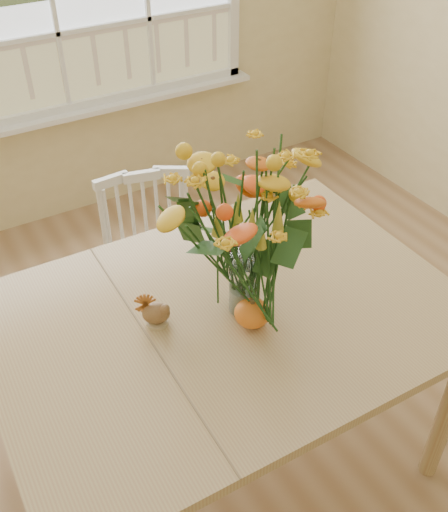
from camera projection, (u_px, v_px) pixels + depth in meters
floor at (275, 462)px, 2.50m from camera, size 4.00×4.50×0.01m
dining_table at (227, 330)px, 2.06m from camera, size 1.57×1.13×0.83m
windsor_chair at (152, 260)px, 2.75m from camera, size 0.50×0.48×0.90m
flower_vase at (246, 227)px, 1.81m from camera, size 0.47×0.47×0.56m
pumpkin at (252, 314)px, 1.93m from camera, size 0.12×0.12×0.09m
turkey_figurine at (156, 313)px, 1.93m from camera, size 0.11×0.10×0.11m
dark_gourd at (233, 254)px, 2.19m from camera, size 0.13×0.10×0.07m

